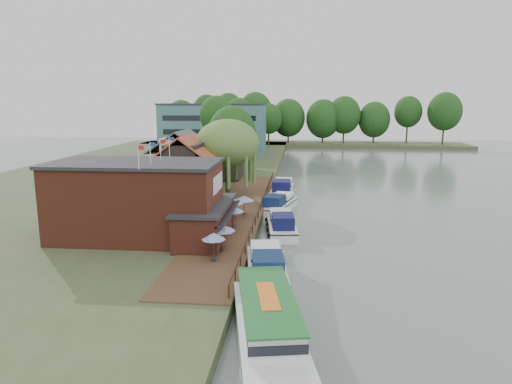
{
  "coord_description": "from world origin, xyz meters",
  "views": [
    {
      "loc": [
        -0.89,
        -41.52,
        13.69
      ],
      "look_at": [
        -6.0,
        12.0,
        3.0
      ],
      "focal_mm": 32.0,
      "sensor_mm": 36.0,
      "label": 1
    }
  ],
  "objects_px": {
    "cruiser_0": "(267,262)",
    "cruiser_2": "(279,202)",
    "cottage_c": "(220,153)",
    "umbrella_4": "(233,209)",
    "umbrella_0": "(214,247)",
    "umbrella_1": "(222,238)",
    "willow": "(228,158)",
    "cottage_a": "(186,170)",
    "pub": "(158,200)",
    "umbrella_2": "(220,224)",
    "umbrella_3": "(232,218)",
    "cottage_b": "(183,160)",
    "cruiser_1": "(281,222)",
    "swan": "(242,309)",
    "umbrella_5": "(244,206)",
    "hotel_block": "(214,129)",
    "cruiser_3": "(282,187)",
    "tour_boat": "(269,323)"
  },
  "relations": [
    {
      "from": "pub",
      "to": "cottage_c",
      "type": "distance_m",
      "value": 34.01
    },
    {
      "from": "swan",
      "to": "umbrella_2",
      "type": "bearing_deg",
      "value": 105.46
    },
    {
      "from": "umbrella_3",
      "to": "cruiser_1",
      "type": "height_order",
      "value": "umbrella_3"
    },
    {
      "from": "umbrella_2",
      "to": "cottage_a",
      "type": "bearing_deg",
      "value": 115.46
    },
    {
      "from": "cottage_b",
      "to": "cruiser_3",
      "type": "height_order",
      "value": "cottage_b"
    },
    {
      "from": "cruiser_2",
      "to": "swan",
      "type": "xyz_separation_m",
      "value": [
        -1.13,
        -28.79,
        -0.94
      ]
    },
    {
      "from": "cottage_a",
      "to": "cottage_b",
      "type": "height_order",
      "value": "same"
    },
    {
      "from": "willow",
      "to": "umbrella_0",
      "type": "height_order",
      "value": "willow"
    },
    {
      "from": "hotel_block",
      "to": "willow",
      "type": "distance_m",
      "value": 52.29
    },
    {
      "from": "cottage_a",
      "to": "umbrella_1",
      "type": "height_order",
      "value": "cottage_a"
    },
    {
      "from": "umbrella_3",
      "to": "pub",
      "type": "bearing_deg",
      "value": -154.27
    },
    {
      "from": "willow",
      "to": "cruiser_3",
      "type": "distance_m",
      "value": 10.27
    },
    {
      "from": "pub",
      "to": "hotel_block",
      "type": "relative_size",
      "value": 0.79
    },
    {
      "from": "cottage_b",
      "to": "umbrella_4",
      "type": "bearing_deg",
      "value": -60.82
    },
    {
      "from": "hotel_block",
      "to": "tour_boat",
      "type": "distance_m",
      "value": 90.16
    },
    {
      "from": "hotel_block",
      "to": "umbrella_2",
      "type": "relative_size",
      "value": 10.69
    },
    {
      "from": "cottage_a",
      "to": "cottage_b",
      "type": "relative_size",
      "value": 0.9
    },
    {
      "from": "pub",
      "to": "umbrella_4",
      "type": "height_order",
      "value": "pub"
    },
    {
      "from": "swan",
      "to": "cruiser_1",
      "type": "bearing_deg",
      "value": 84.42
    },
    {
      "from": "cottage_c",
      "to": "umbrella_0",
      "type": "relative_size",
      "value": 3.58
    },
    {
      "from": "umbrella_5",
      "to": "cruiser_0",
      "type": "xyz_separation_m",
      "value": [
        3.59,
        -14.86,
        -1.04
      ]
    },
    {
      "from": "cottage_b",
      "to": "cruiser_2",
      "type": "bearing_deg",
      "value": -31.51
    },
    {
      "from": "cottage_c",
      "to": "umbrella_1",
      "type": "bearing_deg",
      "value": -79.99
    },
    {
      "from": "tour_boat",
      "to": "cruiser_3",
      "type": "bearing_deg",
      "value": 80.97
    },
    {
      "from": "pub",
      "to": "umbrella_0",
      "type": "relative_size",
      "value": 8.42
    },
    {
      "from": "cruiser_0",
      "to": "cruiser_2",
      "type": "bearing_deg",
      "value": 83.03
    },
    {
      "from": "hotel_block",
      "to": "cruiser_1",
      "type": "height_order",
      "value": "hotel_block"
    },
    {
      "from": "cottage_a",
      "to": "umbrella_0",
      "type": "height_order",
      "value": "cottage_a"
    },
    {
      "from": "willow",
      "to": "umbrella_1",
      "type": "xyz_separation_m",
      "value": [
        3.16,
        -23.74,
        -3.93
      ]
    },
    {
      "from": "cruiser_1",
      "to": "cruiser_3",
      "type": "bearing_deg",
      "value": 85.54
    },
    {
      "from": "cottage_c",
      "to": "umbrella_4",
      "type": "relative_size",
      "value": 3.58
    },
    {
      "from": "umbrella_2",
      "to": "tour_boat",
      "type": "xyz_separation_m",
      "value": [
        5.84,
        -17.66,
        -0.86
      ]
    },
    {
      "from": "cruiser_0",
      "to": "swan",
      "type": "xyz_separation_m",
      "value": [
        -1.19,
        -6.27,
        -1.03
      ]
    },
    {
      "from": "umbrella_1",
      "to": "cruiser_1",
      "type": "distance_m",
      "value": 11.12
    },
    {
      "from": "umbrella_5",
      "to": "cottage_b",
      "type": "bearing_deg",
      "value": 123.74
    },
    {
      "from": "umbrella_2",
      "to": "umbrella_4",
      "type": "relative_size",
      "value": 1.0
    },
    {
      "from": "umbrella_3",
      "to": "umbrella_5",
      "type": "relative_size",
      "value": 1.01
    },
    {
      "from": "umbrella_0",
      "to": "umbrella_1",
      "type": "distance_m",
      "value": 2.51
    },
    {
      "from": "tour_boat",
      "to": "cruiser_2",
      "type": "bearing_deg",
      "value": 81.46
    },
    {
      "from": "cottage_a",
      "to": "umbrella_4",
      "type": "distance_m",
      "value": 11.24
    },
    {
      "from": "willow",
      "to": "cruiser_0",
      "type": "bearing_deg",
      "value": -74.81
    },
    {
      "from": "umbrella_2",
      "to": "cruiser_1",
      "type": "xyz_separation_m",
      "value": [
        5.62,
        5.44,
        -1.1
      ]
    },
    {
      "from": "cottage_b",
      "to": "cruiser_2",
      "type": "xyz_separation_m",
      "value": [
        14.63,
        -8.97,
        -4.09
      ]
    },
    {
      "from": "pub",
      "to": "cruiser_0",
      "type": "bearing_deg",
      "value": -31.24
    },
    {
      "from": "willow",
      "to": "swan",
      "type": "xyz_separation_m",
      "value": [
        6.0,
        -32.75,
        -5.99
      ]
    },
    {
      "from": "cottage_b",
      "to": "pub",
      "type": "bearing_deg",
      "value": -80.91
    },
    {
      "from": "cottage_b",
      "to": "umbrella_3",
      "type": "relative_size",
      "value": 3.98
    },
    {
      "from": "cottage_a",
      "to": "umbrella_3",
      "type": "distance_m",
      "value": 14.36
    },
    {
      "from": "cruiser_2",
      "to": "umbrella_3",
      "type": "bearing_deg",
      "value": -92.48
    },
    {
      "from": "umbrella_2",
      "to": "cruiser_3",
      "type": "xyz_separation_m",
      "value": [
        4.98,
        24.59,
        -0.95
      ]
    }
  ]
}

